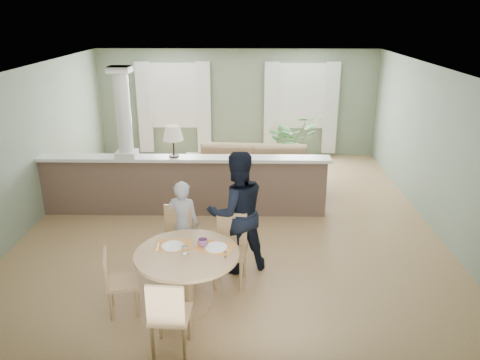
{
  "coord_description": "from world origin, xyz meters",
  "views": [
    {
      "loc": [
        0.28,
        -7.8,
        3.6
      ],
      "look_at": [
        0.16,
        -1.0,
        1.11
      ],
      "focal_mm": 35.0,
      "sensor_mm": 36.0,
      "label": 1
    }
  ],
  "objects_px": {
    "chair_near": "(169,314)",
    "chair_far_man": "(231,245)",
    "houseplant": "(291,142)",
    "chair_far_boy": "(177,237)",
    "man_person": "(237,212)",
    "sofa": "(252,170)",
    "chair_side": "(117,279)",
    "child_person": "(183,224)",
    "dining_table": "(188,264)"
  },
  "relations": [
    {
      "from": "sofa",
      "to": "chair_far_man",
      "type": "distance_m",
      "value": 3.56
    },
    {
      "from": "chair_near",
      "to": "child_person",
      "type": "distance_m",
      "value": 1.93
    },
    {
      "from": "dining_table",
      "to": "chair_far_boy",
      "type": "distance_m",
      "value": 0.95
    },
    {
      "from": "houseplant",
      "to": "dining_table",
      "type": "bearing_deg",
      "value": -107.5
    },
    {
      "from": "sofa",
      "to": "chair_side",
      "type": "relative_size",
      "value": 3.51
    },
    {
      "from": "chair_side",
      "to": "chair_far_boy",
      "type": "bearing_deg",
      "value": -44.75
    },
    {
      "from": "sofa",
      "to": "man_person",
      "type": "distance_m",
      "value": 3.25
    },
    {
      "from": "dining_table",
      "to": "chair_far_man",
      "type": "xyz_separation_m",
      "value": [
        0.51,
        0.66,
        -0.09
      ]
    },
    {
      "from": "child_person",
      "to": "man_person",
      "type": "distance_m",
      "value": 0.82
    },
    {
      "from": "chair_near",
      "to": "man_person",
      "type": "relative_size",
      "value": 0.53
    },
    {
      "from": "chair_near",
      "to": "chair_far_boy",
      "type": "bearing_deg",
      "value": -81.1
    },
    {
      "from": "houseplant",
      "to": "man_person",
      "type": "height_order",
      "value": "man_person"
    },
    {
      "from": "dining_table",
      "to": "chair_near",
      "type": "bearing_deg",
      "value": -96.6
    },
    {
      "from": "houseplant",
      "to": "chair_far_man",
      "type": "bearing_deg",
      "value": -104.24
    },
    {
      "from": "houseplant",
      "to": "chair_far_boy",
      "type": "height_order",
      "value": "houseplant"
    },
    {
      "from": "chair_far_man",
      "to": "sofa",
      "type": "bearing_deg",
      "value": 91.96
    },
    {
      "from": "houseplant",
      "to": "chair_near",
      "type": "xyz_separation_m",
      "value": [
        -1.85,
        -6.42,
        -0.15
      ]
    },
    {
      "from": "chair_near",
      "to": "chair_side",
      "type": "distance_m",
      "value": 1.08
    },
    {
      "from": "chair_side",
      "to": "child_person",
      "type": "distance_m",
      "value": 1.36
    },
    {
      "from": "chair_far_man",
      "to": "man_person",
      "type": "distance_m",
      "value": 0.49
    },
    {
      "from": "houseplant",
      "to": "chair_near",
      "type": "bearing_deg",
      "value": -106.06
    },
    {
      "from": "sofa",
      "to": "chair_side",
      "type": "bearing_deg",
      "value": -107.06
    },
    {
      "from": "dining_table",
      "to": "child_person",
      "type": "xyz_separation_m",
      "value": [
        -0.2,
        1.04,
        0.04
      ]
    },
    {
      "from": "chair_far_boy",
      "to": "chair_far_man",
      "type": "xyz_separation_m",
      "value": [
        0.79,
        -0.25,
        0.0
      ]
    },
    {
      "from": "chair_far_man",
      "to": "dining_table",
      "type": "bearing_deg",
      "value": -120.73
    },
    {
      "from": "chair_side",
      "to": "man_person",
      "type": "bearing_deg",
      "value": -67.61
    },
    {
      "from": "dining_table",
      "to": "chair_near",
      "type": "distance_m",
      "value": 0.89
    },
    {
      "from": "sofa",
      "to": "chair_far_man",
      "type": "relative_size",
      "value": 3.06
    },
    {
      "from": "chair_far_man",
      "to": "man_person",
      "type": "bearing_deg",
      "value": 83.57
    },
    {
      "from": "chair_far_boy",
      "to": "child_person",
      "type": "xyz_separation_m",
      "value": [
        0.08,
        0.13,
        0.13
      ]
    },
    {
      "from": "dining_table",
      "to": "chair_far_man",
      "type": "relative_size",
      "value": 1.33
    },
    {
      "from": "chair_far_boy",
      "to": "child_person",
      "type": "distance_m",
      "value": 0.21
    },
    {
      "from": "child_person",
      "to": "man_person",
      "type": "height_order",
      "value": "man_person"
    },
    {
      "from": "chair_side",
      "to": "child_person",
      "type": "relative_size",
      "value": 0.64
    },
    {
      "from": "chair_far_boy",
      "to": "man_person",
      "type": "height_order",
      "value": "man_person"
    },
    {
      "from": "houseplant",
      "to": "child_person",
      "type": "height_order",
      "value": "same"
    },
    {
      "from": "dining_table",
      "to": "man_person",
      "type": "bearing_deg",
      "value": 59.21
    },
    {
      "from": "child_person",
      "to": "chair_side",
      "type": "bearing_deg",
      "value": 69.26
    },
    {
      "from": "chair_near",
      "to": "chair_far_man",
      "type": "bearing_deg",
      "value": -108.41
    },
    {
      "from": "chair_far_boy",
      "to": "child_person",
      "type": "height_order",
      "value": "child_person"
    },
    {
      "from": "houseplant",
      "to": "chair_far_boy",
      "type": "distance_m",
      "value": 5.06
    },
    {
      "from": "man_person",
      "to": "chair_near",
      "type": "bearing_deg",
      "value": 50.41
    },
    {
      "from": "chair_far_man",
      "to": "chair_near",
      "type": "distance_m",
      "value": 1.65
    },
    {
      "from": "chair_near",
      "to": "man_person",
      "type": "bearing_deg",
      "value": -107.03
    },
    {
      "from": "man_person",
      "to": "houseplant",
      "type": "bearing_deg",
      "value": -123.62
    },
    {
      "from": "chair_far_boy",
      "to": "chair_near",
      "type": "distance_m",
      "value": 1.8
    },
    {
      "from": "houseplant",
      "to": "chair_far_man",
      "type": "distance_m",
      "value": 5.04
    },
    {
      "from": "sofa",
      "to": "chair_side",
      "type": "xyz_separation_m",
      "value": [
        -1.69,
        -4.32,
        0.03
      ]
    },
    {
      "from": "houseplant",
      "to": "man_person",
      "type": "xyz_separation_m",
      "value": [
        -1.16,
        -4.56,
        0.23
      ]
    },
    {
      "from": "chair_far_boy",
      "to": "chair_far_man",
      "type": "height_order",
      "value": "chair_far_man"
    }
  ]
}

